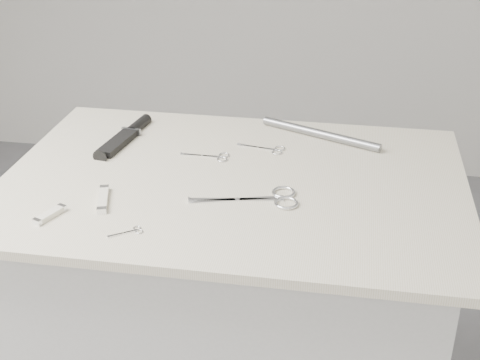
% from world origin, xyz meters
% --- Properties ---
extents(plinth, '(0.90, 0.60, 0.90)m').
position_xyz_m(plinth, '(0.00, 0.00, 0.45)').
color(plinth, silver).
rests_on(plinth, ground).
extents(display_board, '(1.00, 0.70, 0.02)m').
position_xyz_m(display_board, '(0.00, 0.00, 0.91)').
color(display_board, beige).
rests_on(display_board, plinth).
extents(large_shears, '(0.22, 0.11, 0.01)m').
position_xyz_m(large_shears, '(0.09, -0.08, 0.92)').
color(large_shears, silver).
rests_on(large_shears, display_board).
extents(embroidery_scissors_a, '(0.11, 0.05, 0.00)m').
position_xyz_m(embroidery_scissors_a, '(0.06, 0.16, 0.92)').
color(embroidery_scissors_a, silver).
rests_on(embroidery_scissors_a, display_board).
extents(embroidery_scissors_b, '(0.11, 0.05, 0.00)m').
position_xyz_m(embroidery_scissors_b, '(-0.06, 0.10, 0.92)').
color(embroidery_scissors_b, silver).
rests_on(embroidery_scissors_b, display_board).
extents(tiny_scissors, '(0.06, 0.05, 0.00)m').
position_xyz_m(tiny_scissors, '(-0.15, -0.25, 0.92)').
color(tiny_scissors, silver).
rests_on(tiny_scissors, display_board).
extents(sheathed_knife, '(0.07, 0.23, 0.03)m').
position_xyz_m(sheathed_knife, '(-0.30, 0.17, 0.93)').
color(sheathed_knife, black).
rests_on(sheathed_knife, display_board).
extents(pocket_knife_a, '(0.05, 0.11, 0.01)m').
position_xyz_m(pocket_knife_a, '(-0.24, -0.14, 0.93)').
color(pocket_knife_a, '#EDE7CF').
rests_on(pocket_knife_a, display_board).
extents(pocket_knife_b, '(0.04, 0.08, 0.01)m').
position_xyz_m(pocket_knife_b, '(-0.32, -0.22, 0.92)').
color(pocket_knife_b, '#EDE7CF').
rests_on(pocket_knife_b, display_board).
extents(metal_rail, '(0.30, 0.14, 0.02)m').
position_xyz_m(metal_rail, '(0.17, 0.25, 0.93)').
color(metal_rail, gray).
rests_on(metal_rail, display_board).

